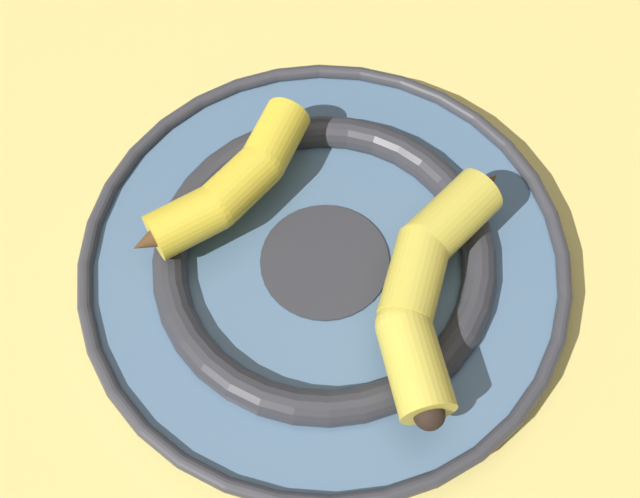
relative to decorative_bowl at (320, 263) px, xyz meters
name	(u,v)px	position (x,y,z in m)	size (l,w,h in m)	color
ground_plane	(320,297)	(0.02, 0.00, -0.02)	(2.80, 2.80, 0.00)	#E5CC6B
decorative_bowl	(320,263)	(0.00, 0.00, 0.00)	(0.38, 0.38, 0.04)	slate
banana_a	(428,282)	(0.02, 0.08, 0.04)	(0.21, 0.09, 0.04)	gold
banana_b	(231,185)	(-0.03, -0.07, 0.04)	(0.16, 0.12, 0.04)	yellow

